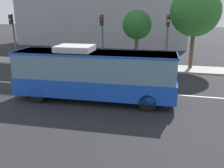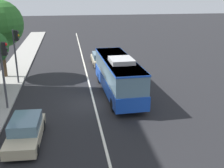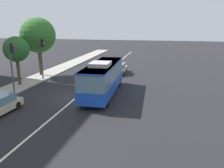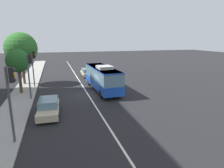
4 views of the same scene
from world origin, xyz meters
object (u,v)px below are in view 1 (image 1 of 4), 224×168
(sedan_beige_ahead, at_px, (46,63))
(traffic_light_near_corner, at_px, (13,30))
(street_tree_kerbside_left, at_px, (195,11))
(street_tree_kerbside_right, at_px, (137,25))
(traffic_light_far_corner, at_px, (102,32))
(transit_bus, at_px, (94,73))
(traffic_light_mid_block, at_px, (167,33))

(sedan_beige_ahead, relative_size, traffic_light_near_corner, 0.88)
(street_tree_kerbside_left, height_order, street_tree_kerbside_right, street_tree_kerbside_left)
(traffic_light_far_corner, bearing_deg, street_tree_kerbside_right, 116.82)
(transit_bus, bearing_deg, sedan_beige_ahead, 133.92)
(traffic_light_near_corner, relative_size, street_tree_kerbside_right, 0.93)
(street_tree_kerbside_right, bearing_deg, sedan_beige_ahead, -157.16)
(traffic_light_mid_block, xyz_separation_m, street_tree_kerbside_right, (-2.98, 1.47, 0.59))
(sedan_beige_ahead, relative_size, street_tree_kerbside_right, 0.82)
(transit_bus, height_order, street_tree_kerbside_left, street_tree_kerbside_left)
(traffic_light_near_corner, bearing_deg, street_tree_kerbside_left, 93.68)
(traffic_light_mid_block, distance_m, street_tree_kerbside_left, 3.48)
(traffic_light_mid_block, height_order, street_tree_kerbside_right, street_tree_kerbside_right)
(traffic_light_mid_block, xyz_separation_m, street_tree_kerbside_left, (2.35, 1.75, 1.88))
(sedan_beige_ahead, bearing_deg, traffic_light_far_corner, -157.15)
(transit_bus, relative_size, traffic_light_near_corner, 1.94)
(transit_bus, bearing_deg, traffic_light_mid_block, 62.71)
(transit_bus, xyz_separation_m, street_tree_kerbside_right, (1.19, 10.29, 2.34))
(transit_bus, distance_m, street_tree_kerbside_right, 10.62)
(street_tree_kerbside_left, bearing_deg, traffic_light_near_corner, -174.40)
(street_tree_kerbside_left, distance_m, street_tree_kerbside_right, 5.50)
(transit_bus, height_order, traffic_light_near_corner, traffic_light_near_corner)
(sedan_beige_ahead, xyz_separation_m, street_tree_kerbside_left, (13.56, 3.74, 4.72))
(street_tree_kerbside_right, bearing_deg, traffic_light_far_corner, -153.00)
(transit_bus, height_order, sedan_beige_ahead, transit_bus)
(traffic_light_mid_block, bearing_deg, street_tree_kerbside_left, 127.50)
(sedan_beige_ahead, distance_m, traffic_light_far_corner, 6.16)
(sedan_beige_ahead, xyz_separation_m, traffic_light_mid_block, (11.21, 1.99, 2.84))
(traffic_light_mid_block, xyz_separation_m, traffic_light_far_corner, (-6.08, -0.10, 0.00))
(traffic_light_near_corner, height_order, traffic_light_mid_block, same)
(transit_bus, distance_m, traffic_light_far_corner, 9.09)
(traffic_light_near_corner, relative_size, traffic_light_far_corner, 1.00)
(traffic_light_mid_block, bearing_deg, traffic_light_far_corner, -88.21)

